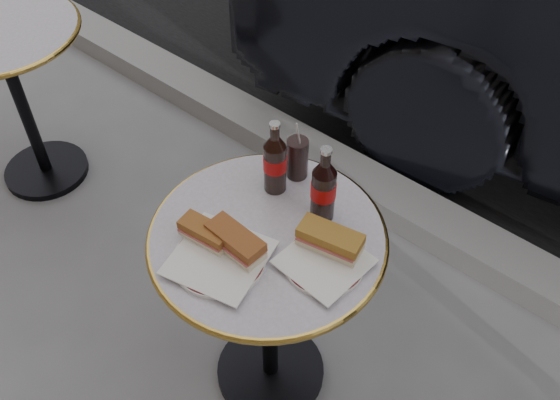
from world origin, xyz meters
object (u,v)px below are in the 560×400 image
Objects in this scene: cola_bottle_left at (275,157)px; cola_bottle_right at (324,184)px; bistro_table at (269,313)px; plate_left at (220,259)px; plate_right at (324,263)px; cola_glass at (297,158)px.

cola_bottle_right is at bearing 0.02° from cola_bottle_left.
plate_left is (-0.03, -0.14, 0.37)m from bistro_table.
cola_glass reaches higher than plate_right.
plate_left reaches higher than bistro_table.
cola_bottle_right reaches higher than plate_right.
cola_glass is at bearing 140.91° from plate_right.
cola_glass is at bearing 97.15° from plate_left.
cola_bottle_right is 1.84× the size of cola_glass.
plate_right is at bearing -25.33° from cola_bottle_left.
bistro_table is 3.21× the size of cola_bottle_left.
bistro_table is 3.66× the size of plate_right.
plate_left is 1.16× the size of plate_right.
plate_left is 1.80× the size of cola_glass.
cola_glass is (-0.15, 0.08, -0.05)m from cola_bottle_right.
plate_right is (0.17, 0.02, 0.37)m from bistro_table.
bistro_table is 0.41m from plate_right.
cola_glass is at bearing 80.50° from cola_bottle_left.
bistro_table is 3.11× the size of cola_bottle_right.
cola_bottle_right is (0.10, 0.28, 0.11)m from plate_left.
cola_glass is at bearing 151.92° from cola_bottle_right.
cola_bottle_left is 0.16m from cola_bottle_right.
cola_bottle_right is at bearing 129.55° from plate_right.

